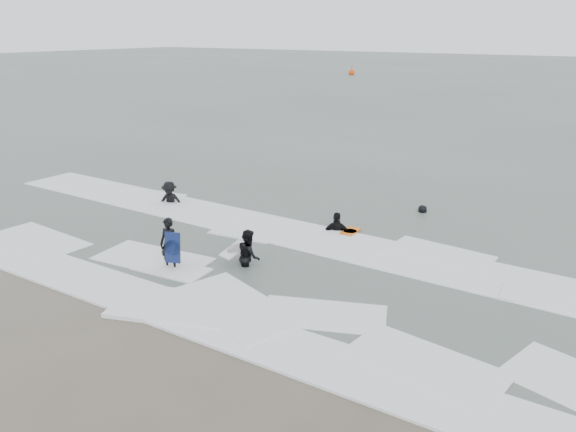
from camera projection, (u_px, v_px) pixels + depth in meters
The scene contains 9 objects.
ground at pixel (189, 302), 15.44m from camera, with size 320.00×320.00×0.00m, color brown.
surfer_centre at pixel (171, 270), 17.51m from camera, with size 0.63×0.41×1.72m, color black.
surfer_wading at pixel (249, 266), 17.80m from camera, with size 0.86×0.67×1.76m, color black.
surfer_breaker at pixel (170, 204), 24.03m from camera, with size 1.20×0.69×1.85m, color black.
surfer_right_near at pixel (337, 232), 20.71m from camera, with size 1.13×0.47×1.92m, color black.
surfer_right_far at pixel (422, 213), 22.87m from camera, with size 0.73×0.47×1.48m, color black.
surf_foam at pixel (266, 257), 18.36m from camera, with size 30.03×9.06×0.09m.
bodyboards at pixel (259, 242), 18.40m from camera, with size 3.50×6.69×1.25m.
buoy at pixel (352, 72), 90.17m from camera, with size 1.00×1.00×1.65m.
Camera 1 is at (9.91, -10.11, 7.16)m, focal length 35.00 mm.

